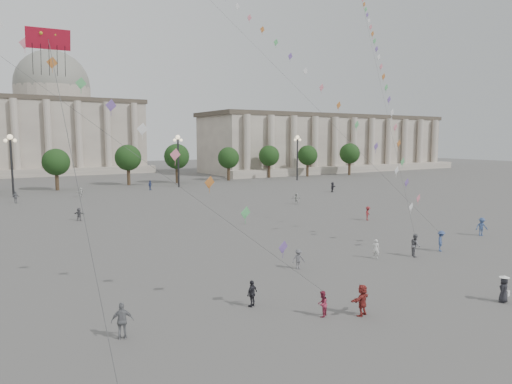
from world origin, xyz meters
TOP-DOWN VIEW (x-y plane):
  - ground at (0.00, 0.00)m, footprint 360.00×360.00m
  - hall_east at (75.00, 93.89)m, footprint 84.00×26.22m
  - hall_central at (0.00, 129.22)m, footprint 48.30×34.30m
  - tree_row at (0.00, 78.00)m, footprint 137.12×5.12m
  - lamp_post_mid_west at (-15.00, 70.00)m, footprint 2.00×0.90m
  - lamp_post_mid_east at (15.00, 70.00)m, footprint 2.00×0.90m
  - lamp_post_far_east at (45.00, 70.00)m, footprint 2.00×0.90m
  - person_crowd_0 at (8.31, 68.00)m, footprint 1.16×1.08m
  - person_crowd_4 at (-5.14, 64.04)m, footprint 1.54×1.13m
  - person_crowd_6 at (0.87, 9.88)m, footprint 1.11×0.80m
  - person_crowd_7 at (21.29, 37.97)m, footprint 1.64×0.86m
  - person_crowd_8 at (20.63, 22.34)m, footprint 1.29×1.12m
  - person_crowd_9 at (36.36, 47.15)m, footprint 1.80×1.24m
  - person_crowd_12 at (-9.64, 40.50)m, footprint 1.38×1.31m
  - person_crowd_13 at (8.25, 9.03)m, footprint 0.67×0.71m
  - person_crowd_14 at (24.18, 9.79)m, footprint 1.41×1.20m
  - person_crowd_16 at (-15.22, 61.43)m, footprint 1.17×0.88m
  - tourist_2 at (-1.58, 0.55)m, footprint 1.76×0.97m
  - tourist_3 at (-13.99, 4.55)m, footprint 1.18×0.73m
  - tourist_4 at (-6.20, 4.95)m, footprint 1.02×0.75m
  - kite_flyer_0 at (-3.61, 1.59)m, footprint 0.91×0.87m
  - kite_flyer_1 at (15.01, 7.77)m, footprint 1.38×1.26m
  - kite_flyer_2 at (11.60, 7.77)m, footprint 1.15×1.20m
  - hat_person at (7.35, -2.41)m, footprint 0.90×0.73m
  - dragon_kite at (-16.12, 9.22)m, footprint 2.23×10.09m
  - kite_train_mid at (9.03, 37.09)m, footprint 11.84×54.57m
  - kite_train_east at (27.01, 28.16)m, footprint 29.19×37.89m

SIDE VIEW (x-z plane):
  - ground at x=0.00m, z-range 0.00..0.00m
  - kite_flyer_0 at x=-3.61m, z-range 0.00..1.48m
  - person_crowd_6 at x=0.87m, z-range 0.00..1.56m
  - person_crowd_12 at x=-9.64m, z-range 0.00..1.56m
  - tourist_4 at x=-6.20m, z-range 0.00..1.61m
  - person_crowd_4 at x=-5.14m, z-range 0.00..1.61m
  - person_crowd_13 at x=8.25m, z-range 0.00..1.63m
  - person_crowd_7 at x=21.29m, z-range 0.00..1.69m
  - hat_person at x=7.35m, z-range 0.00..1.69m
  - person_crowd_8 at x=20.63m, z-range 0.00..1.73m
  - tourist_2 at x=-1.58m, z-range 0.00..1.81m
  - person_crowd_16 at x=-15.22m, z-range 0.00..1.84m
  - kite_flyer_1 at x=15.01m, z-range 0.00..1.86m
  - tourist_3 at x=-13.99m, z-range 0.00..1.86m
  - person_crowd_9 at x=36.36m, z-range 0.00..1.87m
  - person_crowd_14 at x=24.18m, z-range 0.00..1.89m
  - person_crowd_0 at x=8.31m, z-range 0.00..1.92m
  - kite_flyer_2 at x=11.60m, z-range 0.00..1.94m
  - tree_row at x=0.00m, z-range 1.39..9.39m
  - lamp_post_mid_west at x=-15.00m, z-range 2.03..12.68m
  - lamp_post_mid_east at x=15.00m, z-range 2.03..12.68m
  - lamp_post_far_east at x=45.00m, z-range 2.03..12.68m
  - hall_east at x=75.00m, z-range -0.17..17.03m
  - hall_central at x=0.00m, z-range -3.52..31.98m
  - dragon_kite at x=-16.12m, z-range 2.49..26.30m
  - kite_train_east at x=27.01m, z-range -8.81..52.53m
  - kite_train_mid at x=9.03m, z-range -9.70..64.62m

